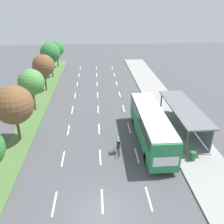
% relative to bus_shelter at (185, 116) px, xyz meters
% --- Properties ---
extents(ground_plane, '(140.00, 140.00, 0.00)m').
position_rel_bus_shelter_xyz_m(ground_plane, '(-9.53, -10.83, -1.87)').
color(ground_plane, '#4C4C51').
extents(median_strip, '(2.60, 52.00, 0.12)m').
position_rel_bus_shelter_xyz_m(median_strip, '(-17.83, 9.17, -1.81)').
color(median_strip, '#4C7038').
rests_on(median_strip, ground).
extents(sidewalk_right, '(4.50, 52.00, 0.15)m').
position_rel_bus_shelter_xyz_m(sidewalk_right, '(-0.28, 9.17, -1.79)').
color(sidewalk_right, gray).
rests_on(sidewalk_right, ground).
extents(lane_divider_left, '(0.14, 45.84, 0.01)m').
position_rel_bus_shelter_xyz_m(lane_divider_left, '(-13.03, 6.59, -1.86)').
color(lane_divider_left, white).
rests_on(lane_divider_left, ground).
extents(lane_divider_center, '(0.14, 45.84, 0.01)m').
position_rel_bus_shelter_xyz_m(lane_divider_center, '(-9.53, 6.59, -1.86)').
color(lane_divider_center, white).
rests_on(lane_divider_center, ground).
extents(lane_divider_right, '(0.14, 45.84, 0.01)m').
position_rel_bus_shelter_xyz_m(lane_divider_right, '(-6.03, 6.59, -1.86)').
color(lane_divider_right, white).
rests_on(lane_divider_right, ground).
extents(bus_shelter, '(2.90, 10.16, 2.86)m').
position_rel_bus_shelter_xyz_m(bus_shelter, '(0.00, 0.00, 0.00)').
color(bus_shelter, gray).
rests_on(bus_shelter, sidewalk_right).
extents(bus, '(2.54, 11.29, 3.37)m').
position_rel_bus_shelter_xyz_m(bus, '(-4.28, -1.91, 0.20)').
color(bus, '#28844C').
rests_on(bus, ground).
extents(cyclist, '(0.46, 1.82, 1.71)m').
position_rel_bus_shelter_xyz_m(cyclist, '(-7.76, -3.69, -1.08)').
color(cyclist, black).
rests_on(cyclist, ground).
extents(median_tree_second, '(3.92, 3.92, 5.96)m').
position_rel_bus_shelter_xyz_m(median_tree_second, '(-17.89, -0.72, 2.24)').
color(median_tree_second, brown).
rests_on(median_tree_second, median_strip).
extents(median_tree_third, '(3.37, 3.37, 5.52)m').
position_rel_bus_shelter_xyz_m(median_tree_third, '(-17.99, 6.88, 2.07)').
color(median_tree_third, brown).
rests_on(median_tree_third, median_strip).
extents(median_tree_fourth, '(3.43, 3.43, 5.80)m').
position_rel_bus_shelter_xyz_m(median_tree_fourth, '(-17.85, 14.48, 2.32)').
color(median_tree_fourth, brown).
rests_on(median_tree_fourth, median_strip).
extents(median_tree_fifth, '(3.71, 3.71, 6.40)m').
position_rel_bus_shelter_xyz_m(median_tree_fifth, '(-17.98, 22.08, 2.78)').
color(median_tree_fifth, brown).
rests_on(median_tree_fifth, median_strip).
extents(median_tree_farthest, '(3.15, 3.15, 5.44)m').
position_rel_bus_shelter_xyz_m(median_tree_farthest, '(-17.97, 29.67, 2.10)').
color(median_tree_farthest, brown).
rests_on(median_tree_farthest, median_strip).
extents(trash_bin, '(0.52, 0.52, 0.85)m').
position_rel_bus_shelter_xyz_m(trash_bin, '(-1.08, -5.50, -1.29)').
color(trash_bin, '#286B38').
rests_on(trash_bin, sidewalk_right).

